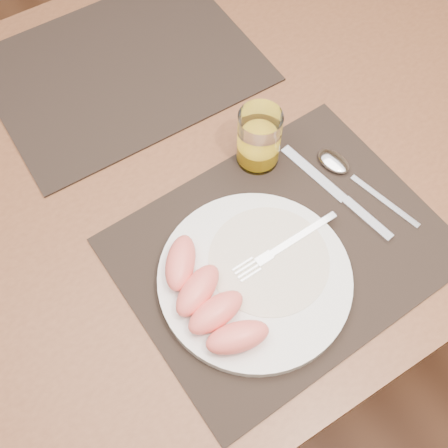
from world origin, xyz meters
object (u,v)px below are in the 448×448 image
at_px(plate, 255,278).
at_px(knife, 344,200).
at_px(table, 192,182).
at_px(placemat_far, 123,68).
at_px(placemat_near, 282,249).
at_px(juice_glass, 259,141).
at_px(spoon, 341,167).
at_px(fork, 278,250).

distance_m(plate, knife, 0.19).
relative_size(table, placemat_far, 3.11).
height_order(placemat_near, juice_glass, juice_glass).
xyz_separation_m(table, placemat_far, (-0.01, 0.22, 0.09)).
bearing_deg(knife, placemat_far, 110.42).
bearing_deg(placemat_far, spoon, -63.34).
xyz_separation_m(placemat_near, juice_glass, (0.06, 0.15, 0.05)).
bearing_deg(placemat_near, knife, 7.46).
distance_m(placemat_near, spoon, 0.17).
distance_m(placemat_far, plate, 0.46).
xyz_separation_m(placemat_far, fork, (0.02, -0.45, 0.02)).
xyz_separation_m(plate, fork, (0.05, 0.02, 0.01)).
bearing_deg(knife, juice_glass, 116.42).
relative_size(placemat_near, juice_glass, 4.47).
height_order(table, placemat_far, placemat_far).
relative_size(plate, juice_glass, 2.68).
xyz_separation_m(table, placemat_near, (0.03, -0.22, 0.09)).
bearing_deg(plate, placemat_far, 86.22).
height_order(table, knife, knife).
bearing_deg(table, juice_glass, -38.65).
relative_size(table, knife, 6.38).
bearing_deg(juice_glass, knife, -63.58).
distance_m(placemat_near, plate, 0.07).
bearing_deg(fork, plate, -162.63).
distance_m(table, fork, 0.25).
distance_m(table, plate, 0.26).
distance_m(table, juice_glass, 0.17).
relative_size(table, plate, 5.19).
height_order(knife, juice_glass, juice_glass).
relative_size(placemat_near, placemat_far, 1.00).
xyz_separation_m(placemat_far, juice_glass, (0.09, -0.29, 0.05)).
height_order(table, fork, fork).
bearing_deg(knife, spoon, 57.65).
xyz_separation_m(fork, spoon, (0.17, 0.07, -0.01)).
relative_size(placemat_near, knife, 2.05).
bearing_deg(knife, fork, -171.09).
bearing_deg(placemat_far, table, -88.56).
bearing_deg(plate, table, 81.50).
bearing_deg(knife, placemat_near, -172.54).
xyz_separation_m(table, juice_glass, (0.08, -0.07, 0.13)).
distance_m(fork, knife, 0.14).
bearing_deg(plate, spoon, 21.36).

